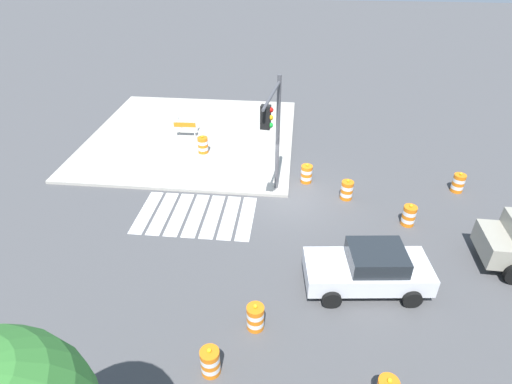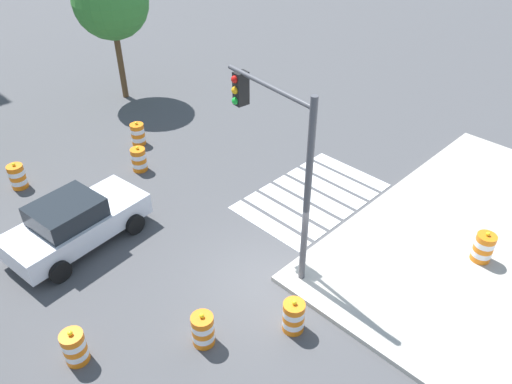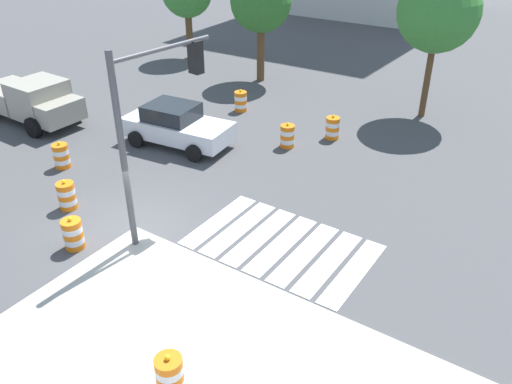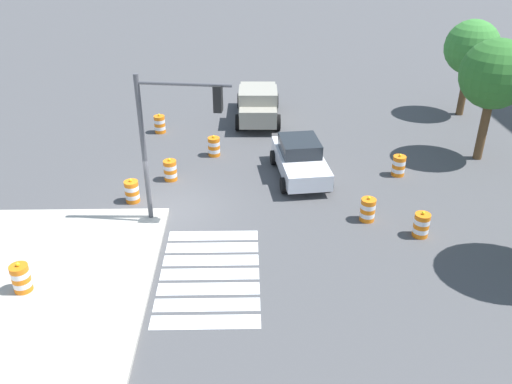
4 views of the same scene
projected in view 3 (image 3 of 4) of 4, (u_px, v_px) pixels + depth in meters
ground_plane at (136, 231)px, 15.79m from camera, size 120.00×120.00×0.00m
crosswalk_stripes at (281, 245)px, 15.15m from camera, size 5.10×3.20×0.02m
sports_car at (177, 125)px, 20.64m from camera, size 4.48×2.50×1.63m
pickup_truck at (32, 100)px, 22.56m from camera, size 5.19×2.43×1.92m
traffic_barrel_near_corner at (287, 136)px, 20.62m from camera, size 0.56×0.56×1.02m
traffic_barrel_crosswalk_end at (67, 196)px, 16.68m from camera, size 0.56×0.56×1.02m
traffic_barrel_median_near at (73, 234)px, 14.85m from camera, size 0.56×0.56×1.02m
traffic_barrel_median_far at (332, 128)px, 21.31m from camera, size 0.56×0.56×1.02m
traffic_barrel_lane_center at (61, 156)px, 19.12m from camera, size 0.56×0.56×1.02m
traffic_barrel_opposite_curb at (241, 101)px, 23.92m from camera, size 0.56×0.56×1.02m
traffic_barrel_on_sidewalk at (170, 376)px, 10.39m from camera, size 0.56×0.56×1.02m
traffic_light_pole at (153, 107)px, 13.85m from camera, size 0.63×3.27×5.50m
street_tree_streetside_near at (261, 2)px, 25.91m from camera, size 3.04×3.04×5.54m
street_tree_streetside_mid at (439, 11)px, 21.36m from camera, size 3.36×3.36×6.21m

